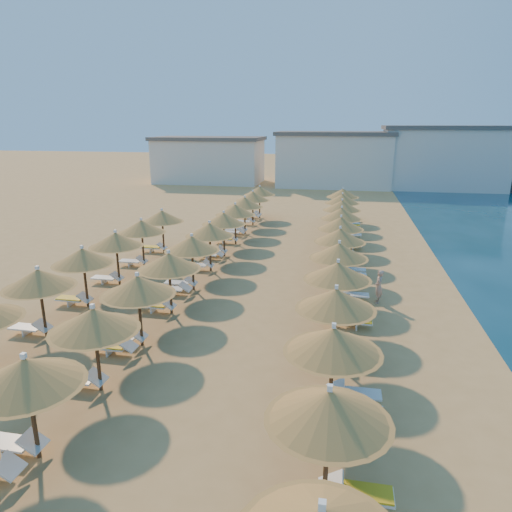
% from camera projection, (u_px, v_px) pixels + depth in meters
% --- Properties ---
extents(ground, '(220.00, 220.00, 0.00)m').
position_uv_depth(ground, '(256.00, 306.00, 21.87)').
color(ground, tan).
rests_on(ground, ground).
extents(hotel_blocks, '(47.63, 9.41, 8.10)m').
position_uv_depth(hotel_blocks, '(333.00, 159.00, 62.52)').
color(hotel_blocks, silver).
rests_on(hotel_blocks, ground).
extents(parasol_row_east, '(2.87, 38.00, 3.03)m').
position_uv_depth(parasol_row_east, '(340.00, 243.00, 23.49)').
color(parasol_row_east, brown).
rests_on(parasol_row_east, ground).
extents(parasol_row_west, '(2.87, 38.00, 3.03)m').
position_uv_depth(parasol_row_west, '(201.00, 237.00, 24.84)').
color(parasol_row_west, brown).
rests_on(parasol_row_west, ground).
extents(parasol_row_inland, '(2.87, 18.84, 3.03)m').
position_uv_depth(parasol_row_inland, '(100.00, 248.00, 22.59)').
color(parasol_row_inland, brown).
rests_on(parasol_row_inland, ground).
extents(loungers, '(14.76, 35.74, 0.66)m').
position_uv_depth(loungers, '(243.00, 280.00, 24.40)').
color(loungers, white).
rests_on(loungers, ground).
extents(beachgoer_a, '(0.42, 0.62, 1.65)m').
position_uv_depth(beachgoer_a, '(379.00, 287.00, 22.04)').
color(beachgoer_a, tan).
rests_on(beachgoer_a, ground).
extents(beachgoer_c, '(1.10, 0.75, 1.73)m').
position_uv_depth(beachgoer_c, '(336.00, 247.00, 28.93)').
color(beachgoer_c, tan).
rests_on(beachgoer_c, ground).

